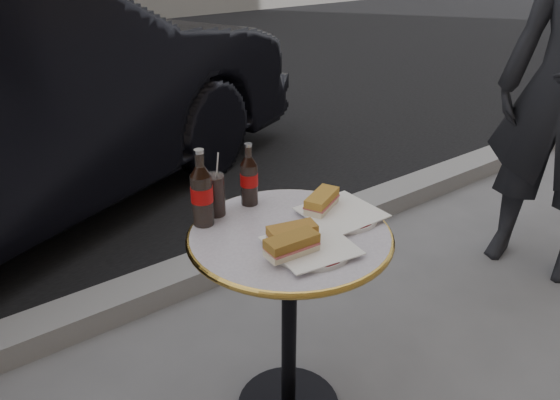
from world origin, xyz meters
TOP-DOWN VIEW (x-y plane):
  - curb at (0.00, 0.90)m, footprint 40.00×0.20m
  - bistro_table at (0.00, 0.00)m, footprint 0.62×0.62m
  - plate_left at (-0.01, -0.12)m, footprint 0.29×0.29m
  - plate_right at (0.19, -0.02)m, footprint 0.28×0.28m
  - sandwich_left_a at (-0.08, -0.12)m, footprint 0.15×0.08m
  - sandwich_left_b at (-0.04, -0.07)m, footprint 0.15×0.10m
  - sandwich_right at (0.16, 0.04)m, footprint 0.16×0.12m
  - cola_bottle_left at (-0.18, 0.20)m, footprint 0.08×0.08m
  - cola_bottle_right at (0.01, 0.23)m, footprint 0.07×0.07m
  - cola_glass at (-0.12, 0.23)m, footprint 0.08×0.08m

SIDE VIEW (x-z plane):
  - curb at x=0.00m, z-range -0.01..0.11m
  - bistro_table at x=0.00m, z-range 0.00..0.73m
  - plate_left at x=-0.01m, z-range 0.73..0.75m
  - plate_right at x=0.19m, z-range 0.73..0.75m
  - sandwich_left_b at x=-0.04m, z-range 0.75..0.79m
  - sandwich_right at x=0.16m, z-range 0.75..0.80m
  - sandwich_left_a at x=-0.08m, z-range 0.75..0.80m
  - cola_glass at x=-0.12m, z-range 0.73..0.87m
  - cola_bottle_right at x=0.01m, z-range 0.73..0.94m
  - cola_bottle_left at x=-0.18m, z-range 0.73..0.98m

